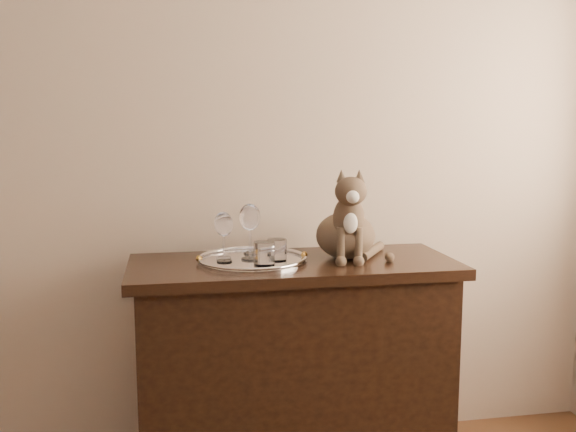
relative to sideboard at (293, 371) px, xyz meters
name	(u,v)px	position (x,y,z in m)	size (l,w,h in m)	color
wall_back	(127,124)	(-0.60, 0.31, 0.93)	(4.00, 0.10, 2.70)	#BDA38D
sideboard	(293,371)	(0.00, 0.00, 0.00)	(1.20, 0.50, 0.85)	black
tray	(252,260)	(-0.15, 0.03, 0.43)	(0.40, 0.40, 0.01)	silver
wine_glass_a	(223,235)	(-0.25, 0.06, 0.52)	(0.07, 0.07, 0.17)	white
wine_glass_b	(250,231)	(-0.14, 0.13, 0.52)	(0.07, 0.07, 0.18)	silver
wine_glass_c	(224,238)	(-0.25, 0.00, 0.52)	(0.07, 0.07, 0.18)	silver
wine_glass_d	(250,232)	(-0.16, 0.02, 0.54)	(0.08, 0.08, 0.21)	white
tumbler_a	(277,250)	(-0.07, -0.02, 0.47)	(0.07, 0.07, 0.08)	silver
tumbler_b	(264,254)	(-0.12, -0.08, 0.47)	(0.07, 0.07, 0.08)	white
cat	(346,213)	(0.20, 0.03, 0.60)	(0.34, 0.32, 0.34)	brown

